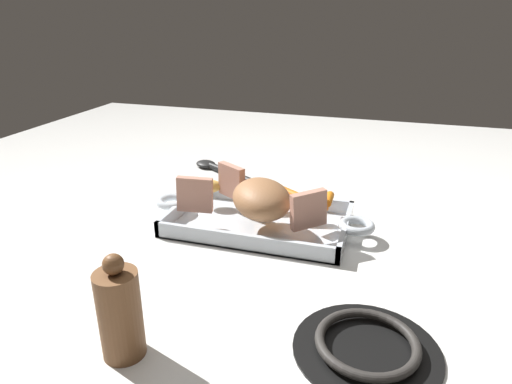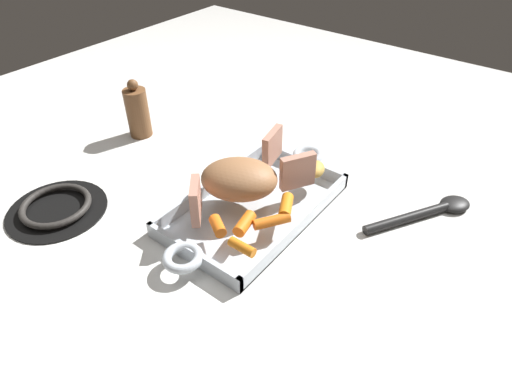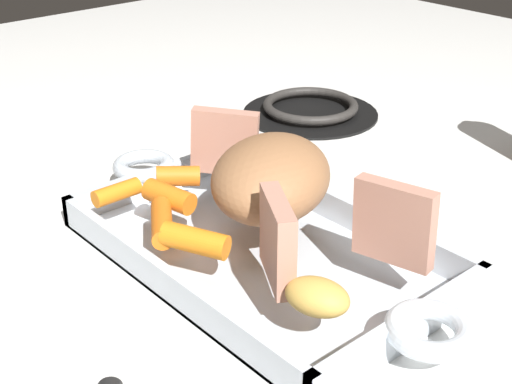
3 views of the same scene
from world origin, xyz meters
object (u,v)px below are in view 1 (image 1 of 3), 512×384
at_px(pork_roast, 262,199).
at_px(serving_spoon, 220,169).
at_px(baby_carrot_short, 317,210).
at_px(pepper_mill, 120,313).
at_px(roasting_dish, 259,221).
at_px(roast_slice_outer, 309,210).
at_px(roast_slice_thin, 232,181).
at_px(baby_carrot_northwest, 329,199).
at_px(roast_slice_thick, 195,195).
at_px(baby_carrot_center_right, 291,194).
at_px(potato_whole, 210,186).
at_px(baby_carrot_northeast, 304,201).
at_px(stove_burner_rear, 367,346).
at_px(baby_carrot_center_left, 270,191).

relative_size(pork_roast, serving_spoon, 0.65).
distance_m(baby_carrot_short, pepper_mill, 0.46).
height_order(roasting_dish, roast_slice_outer, roast_slice_outer).
bearing_deg(roast_slice_thin, baby_carrot_northwest, 7.29).
bearing_deg(roast_slice_thick, baby_carrot_short, 12.73).
xyz_separation_m(baby_carrot_center_right, potato_whole, (-0.18, -0.02, 0.00)).
bearing_deg(potato_whole, baby_carrot_center_right, 6.10).
xyz_separation_m(roast_slice_thin, baby_carrot_northwest, (0.21, 0.03, -0.03)).
bearing_deg(roasting_dish, baby_carrot_northwest, 29.76).
distance_m(baby_carrot_northeast, potato_whole, 0.22).
distance_m(baby_carrot_center_right, baby_carrot_northwest, 0.08).
relative_size(potato_whole, stove_burner_rear, 0.27).
bearing_deg(stove_burner_rear, pork_roast, 128.77).
xyz_separation_m(roasting_dish, baby_carrot_center_left, (0.00, 0.07, 0.04)).
xyz_separation_m(baby_carrot_northeast, potato_whole, (-0.22, 0.01, 0.00)).
distance_m(baby_carrot_center_right, baby_carrot_center_left, 0.05).
xyz_separation_m(potato_whole, stove_burner_rear, (0.38, -0.37, -0.04)).
xyz_separation_m(roast_slice_outer, baby_carrot_short, (0.01, 0.06, -0.02)).
xyz_separation_m(stove_burner_rear, pepper_mill, (-0.30, -0.10, 0.06)).
distance_m(baby_carrot_center_right, stove_burner_rear, 0.44).
relative_size(pork_roast, baby_carrot_northwest, 3.00).
bearing_deg(baby_carrot_short, roast_slice_thin, 168.62).
xyz_separation_m(serving_spoon, pepper_mill, (0.14, -0.69, 0.05)).
distance_m(pork_roast, roast_slice_outer, 0.10).
distance_m(roast_slice_thin, baby_carrot_northwest, 0.21).
height_order(baby_carrot_center_left, potato_whole, potato_whole).
relative_size(potato_whole, serving_spoon, 0.23).
relative_size(pork_roast, baby_carrot_northeast, 2.79).
relative_size(pork_roast, roast_slice_thick, 2.07).
xyz_separation_m(roasting_dish, roast_slice_thick, (-0.12, -0.05, 0.06)).
bearing_deg(potato_whole, roast_slice_thick, -83.75).
distance_m(baby_carrot_center_left, potato_whole, 0.14).
distance_m(roasting_dish, baby_carrot_northwest, 0.15).
relative_size(roasting_dish, baby_carrot_northeast, 8.77).
bearing_deg(roast_slice_outer, pork_roast, 167.48).
height_order(pork_roast, potato_whole, pork_roast).
bearing_deg(baby_carrot_northwest, baby_carrot_center_left, -179.97).
relative_size(roast_slice_outer, serving_spoon, 0.31).
distance_m(potato_whole, serving_spoon, 0.24).
distance_m(pork_roast, baby_carrot_northwest, 0.16).
relative_size(baby_carrot_northeast, baby_carrot_northwest, 1.07).
bearing_deg(baby_carrot_northwest, potato_whole, -176.25).
distance_m(baby_carrot_short, stove_burner_rear, 0.35).
xyz_separation_m(roast_slice_thin, pepper_mill, (0.02, -0.46, -0.01)).
bearing_deg(baby_carrot_center_right, pork_roast, -108.85).
height_order(pork_roast, stove_burner_rear, pork_roast).
bearing_deg(serving_spoon, baby_carrot_northwest, 178.44).
bearing_deg(pepper_mill, roast_slice_thick, 99.57).
bearing_deg(roast_slice_outer, potato_whole, 156.47).
height_order(baby_carrot_center_left, stove_burner_rear, baby_carrot_center_left).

